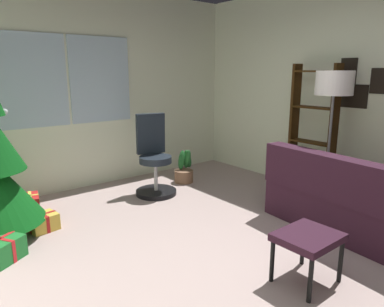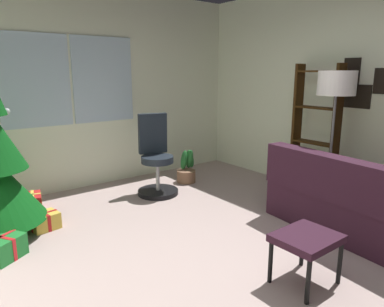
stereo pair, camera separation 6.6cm
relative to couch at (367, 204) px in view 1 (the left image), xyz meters
name	(u,v)px [view 1 (the left image)]	position (x,y,z in m)	size (l,w,h in m)	color
ground_plane	(242,270)	(-1.52, 0.34, -0.35)	(4.70, 5.94, 0.10)	#AC9590
wall_back_with_windows	(90,89)	(-1.54, 3.36, 1.11)	(4.70, 0.12, 2.81)	silver
wall_right_with_frames	(383,93)	(0.88, 0.34, 1.11)	(0.12, 5.94, 2.81)	silver
couch	(367,204)	(0.00, 0.00, 0.00)	(1.59, 1.85, 0.86)	#2F1524
footstool	(308,240)	(-1.31, -0.15, 0.06)	(0.49, 0.41, 0.42)	#2F1524
gift_box_red	(31,204)	(-2.63, 2.80, -0.20)	(0.26, 0.36, 0.22)	red
gift_box_green	(1,249)	(-3.16, 1.78, -0.20)	(0.43, 0.43, 0.21)	#1E722D
gift_box_gold	(43,222)	(-2.67, 2.18, -0.21)	(0.31, 0.27, 0.19)	gold
office_chair	(154,163)	(-1.08, 2.43, 0.14)	(0.56, 0.56, 1.11)	black
bookshelf	(312,139)	(0.61, 1.09, 0.47)	(0.18, 0.64, 1.77)	#38210A
floor_lamp	(334,90)	(0.27, 0.64, 1.15)	(0.43, 0.43, 1.68)	slate
potted_plant	(184,170)	(-0.42, 2.60, -0.12)	(0.39, 0.31, 0.50)	brown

